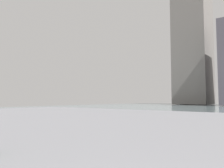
{
  "coord_description": "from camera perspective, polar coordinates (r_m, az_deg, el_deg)",
  "views": [
    {
      "loc": [
        -0.55,
        1.21,
        1.54
      ],
      "look_at": [
        6.84,
        -8.26,
        2.37
      ],
      "focal_mm": 35.1,
      "sensor_mm": 36.0,
      "label": 1
    }
  ],
  "objects": [
    {
      "name": "building_annex",
      "position": [
        75.03,
        20.26,
        9.74
      ],
      "size": [
        10.08,
        10.95,
        40.01
      ],
      "color": "gray",
      "rests_on": "ground"
    }
  ]
}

